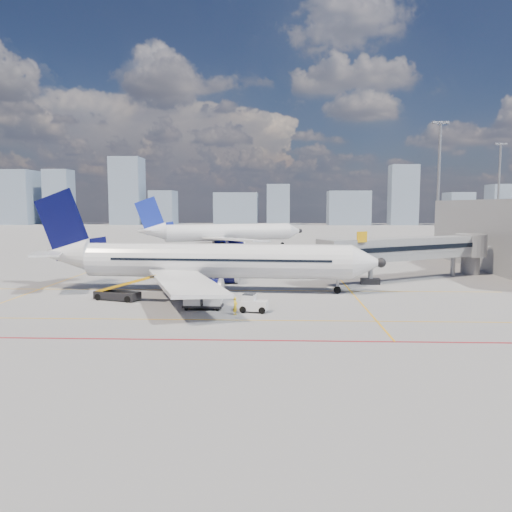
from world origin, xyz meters
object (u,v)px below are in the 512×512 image
(main_aircraft, at_px, (202,261))
(baggage_tug, at_px, (253,303))
(belt_loader, at_px, (119,293))
(ramp_worker, at_px, (235,306))
(second_aircraft, at_px, (222,233))
(cargo_dolly, at_px, (203,297))

(main_aircraft, xyz_separation_m, baggage_tug, (5.84, -10.34, -2.45))
(belt_loader, xyz_separation_m, ramp_worker, (11.86, -6.03, 0.08))
(second_aircraft, height_order, belt_loader, second_aircraft)
(second_aircraft, bearing_deg, ramp_worker, -105.34)
(belt_loader, relative_size, ramp_worker, 4.30)
(cargo_dolly, xyz_separation_m, belt_loader, (-8.81, 3.87, -0.38))
(second_aircraft, bearing_deg, cargo_dolly, -107.77)
(ramp_worker, bearing_deg, main_aircraft, 41.19)
(main_aircraft, distance_m, baggage_tug, 12.12)
(second_aircraft, height_order, cargo_dolly, second_aircraft)
(cargo_dolly, bearing_deg, second_aircraft, 95.93)
(second_aircraft, xyz_separation_m, cargo_dolly, (5.17, -64.99, -2.17))
(second_aircraft, height_order, baggage_tug, second_aircraft)
(main_aircraft, height_order, second_aircraft, main_aircraft)
(baggage_tug, bearing_deg, second_aircraft, 108.93)
(main_aircraft, relative_size, second_aircraft, 1.05)
(main_aircraft, bearing_deg, cargo_dolly, -77.80)
(baggage_tug, relative_size, ramp_worker, 1.67)
(second_aircraft, bearing_deg, belt_loader, -115.72)
(baggage_tug, relative_size, cargo_dolly, 0.71)
(cargo_dolly, bearing_deg, main_aircraft, 99.78)
(main_aircraft, height_order, cargo_dolly, main_aircraft)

